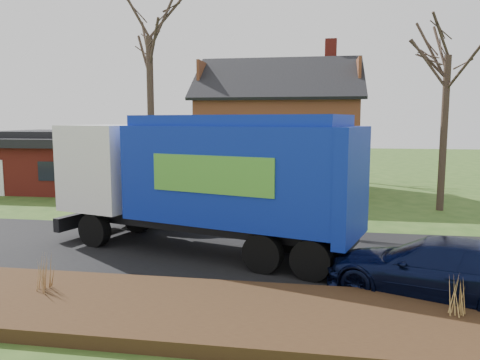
# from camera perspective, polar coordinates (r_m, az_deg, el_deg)

# --- Properties ---
(ground) EXTENTS (120.00, 120.00, 0.00)m
(ground) POSITION_cam_1_polar(r_m,az_deg,el_deg) (16.13, -6.59, -8.47)
(ground) COLOR #294818
(ground) RESTS_ON ground
(road) EXTENTS (80.00, 7.00, 0.02)m
(road) POSITION_cam_1_polar(r_m,az_deg,el_deg) (16.13, -6.59, -8.43)
(road) COLOR black
(road) RESTS_ON ground
(mulch_verge) EXTENTS (80.00, 3.50, 0.30)m
(mulch_verge) POSITION_cam_1_polar(r_m,az_deg,el_deg) (11.35, -14.22, -14.76)
(mulch_verge) COLOR black
(mulch_verge) RESTS_ON ground
(main_house) EXTENTS (12.95, 8.95, 9.26)m
(main_house) POSITION_cam_1_polar(r_m,az_deg,el_deg) (28.96, 3.82, 6.63)
(main_house) COLOR #BCAF97
(main_house) RESTS_ON ground
(ranch_house) EXTENTS (9.80, 8.20, 3.70)m
(ranch_house) POSITION_cam_1_polar(r_m,az_deg,el_deg) (32.43, -20.86, 2.32)
(ranch_house) COLOR maroon
(ranch_house) RESTS_ON ground
(garbage_truck) EXTENTS (10.93, 5.80, 4.53)m
(garbage_truck) POSITION_cam_1_polar(r_m,az_deg,el_deg) (15.34, -4.01, 0.70)
(garbage_truck) COLOR black
(garbage_truck) RESTS_ON ground
(silver_sedan) EXTENTS (5.03, 2.11, 1.62)m
(silver_sedan) POSITION_cam_1_polar(r_m,az_deg,el_deg) (19.49, -7.53, -3.29)
(silver_sedan) COLOR #95989C
(silver_sedan) RESTS_ON ground
(navy_wagon) EXTENTS (5.71, 3.97, 1.54)m
(navy_wagon) POSITION_cam_1_polar(r_m,az_deg,el_deg) (12.53, 22.70, -9.99)
(navy_wagon) COLOR black
(navy_wagon) RESTS_ON ground
(tree_front_west) EXTENTS (4.06, 4.06, 12.07)m
(tree_front_west) POSITION_cam_1_polar(r_m,az_deg,el_deg) (25.93, -11.11, 19.60)
(tree_front_west) COLOR #3A2B22
(tree_front_west) RESTS_ON ground
(tree_front_east) EXTENTS (3.81, 3.81, 10.58)m
(tree_front_east) POSITION_cam_1_polar(r_m,az_deg,el_deg) (24.88, 24.19, 16.48)
(tree_front_east) COLOR #3B2C23
(tree_front_east) RESTS_ON ground
(tree_back) EXTENTS (3.35, 3.35, 10.62)m
(tree_back) POSITION_cam_1_polar(r_m,az_deg,el_deg) (36.90, 8.48, 14.22)
(tree_back) COLOR #3B2F23
(tree_back) RESTS_ON ground
(grass_clump_mid) EXTENTS (0.34, 0.28, 0.95)m
(grass_clump_mid) POSITION_cam_1_polar(r_m,az_deg,el_deg) (12.33, -22.77, -10.24)
(grass_clump_mid) COLOR #997043
(grass_clump_mid) RESTS_ON mulch_verge
(grass_clump_east) EXTENTS (0.32, 0.26, 0.80)m
(grass_clump_east) POSITION_cam_1_polar(r_m,az_deg,el_deg) (11.12, 25.02, -12.70)
(grass_clump_east) COLOR tan
(grass_clump_east) RESTS_ON mulch_verge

